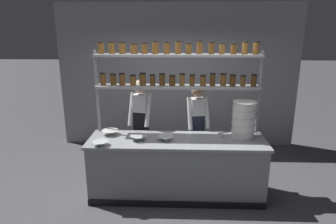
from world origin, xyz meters
TOP-DOWN VIEW (x-y plane):
  - ground_plane at (0.00, 0.00)m, footprint 40.00×40.00m
  - back_wall at (0.00, 2.17)m, footprint 5.06×0.12m
  - prep_counter at (0.00, -0.00)m, footprint 2.66×0.76m
  - spice_shelf_unit at (-0.01, 0.33)m, footprint 2.54×0.28m
  - chef_left at (-0.61, 0.58)m, footprint 0.40×0.33m
  - chef_center at (0.33, 0.59)m, footprint 0.40×0.32m
  - container_stack at (1.00, 0.13)m, footprint 0.36×0.36m
  - prep_bowl_near_left at (-0.57, -0.04)m, footprint 0.25×0.25m
  - prep_bowl_center_front at (-1.08, -0.28)m, footprint 0.23×0.23m
  - prep_bowl_center_back at (-0.17, -0.04)m, footprint 0.24×0.24m
  - prep_bowl_near_right at (-1.04, 0.17)m, footprint 0.26×0.26m
  - serving_cup_front at (0.67, 0.10)m, footprint 0.07×0.07m

SIDE VIEW (x-z plane):
  - ground_plane at x=0.00m, z-range 0.00..0.00m
  - prep_counter at x=0.00m, z-range 0.00..0.92m
  - chef_center at x=0.33m, z-range 0.12..1.77m
  - prep_bowl_center_front at x=-1.08m, z-range 0.92..0.98m
  - prep_bowl_center_back at x=-0.17m, z-range 0.92..0.98m
  - prep_bowl_near_left at x=-0.57m, z-range 0.92..0.99m
  - prep_bowl_near_right at x=-1.04m, z-range 0.92..0.99m
  - serving_cup_front at x=0.67m, z-range 0.92..1.01m
  - chef_left at x=-0.61m, z-range 0.14..1.85m
  - container_stack at x=1.00m, z-range 0.92..1.48m
  - back_wall at x=0.00m, z-range 0.00..3.02m
  - spice_shelf_unit at x=-0.01m, z-range 0.70..3.05m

